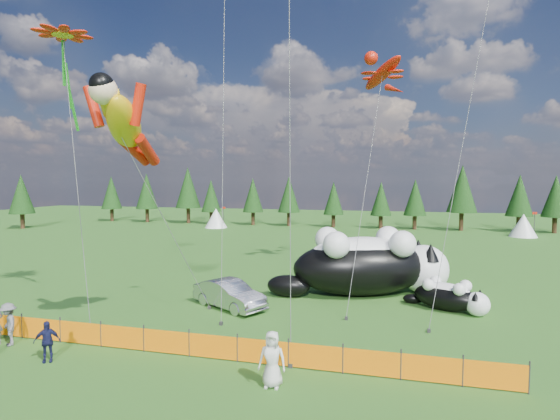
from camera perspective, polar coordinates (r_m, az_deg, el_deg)
name	(u,v)px	position (r m, az deg, el deg)	size (l,w,h in m)	color
ground	(239,333)	(20.62, -5.31, -15.68)	(160.00, 160.00, 0.00)	#0E3309
safety_fence	(213,346)	(17.83, -8.75, -17.21)	(22.06, 0.06, 1.10)	#262626
tree_line	(345,200)	(63.67, 8.53, 1.31)	(90.00, 4.00, 8.00)	black
festival_tents	(428,223)	(58.68, 18.73, -1.63)	(50.00, 3.20, 2.80)	white
cat_large	(370,263)	(26.97, 11.62, -6.84)	(10.73, 6.52, 4.01)	black
cat_small	(450,296)	(25.17, 21.28, -10.42)	(4.29, 2.97, 1.66)	black
car	(229,294)	(24.16, -6.63, -10.88)	(1.59, 4.55, 1.50)	#BBBABF
spectator_c	(47,341)	(19.48, -28.16, -14.89)	(0.92, 0.47, 1.58)	#16193E
spectator_d	(8,324)	(21.99, -31.94, -12.56)	(1.16, 0.60, 1.80)	#5B5B61
spectator_e	(272,359)	(15.40, -1.04, -18.90)	(0.93, 0.60, 1.90)	silver
superhero_kite	(124,124)	(19.17, -19.69, 10.56)	(5.17, 8.24, 11.86)	#D5A30B
gecko_kite	(382,74)	(33.49, 13.23, 16.96)	(6.06, 14.76, 18.33)	red
flower_kite	(63,37)	(25.48, -26.50, 19.52)	(4.83, 4.19, 14.43)	red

